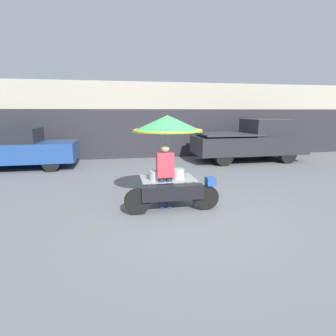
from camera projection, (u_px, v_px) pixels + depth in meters
name	position (u px, v px, depth m)	size (l,w,h in m)	color
ground_plane	(188.00, 217.00, 5.60)	(36.00, 36.00, 0.00)	slate
shopfront_building	(145.00, 120.00, 13.33)	(28.00, 2.06, 3.54)	#B2A893
vendor_motorcycle_cart	(168.00, 139.00, 6.03)	(2.13, 1.64, 2.11)	black
vendor_person	(165.00, 173.00, 5.92)	(0.38, 0.22, 1.51)	navy
parked_car	(16.00, 149.00, 10.06)	(4.32, 1.72, 1.58)	black
pickup_truck	(251.00, 141.00, 11.71)	(4.87, 1.91, 1.87)	black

